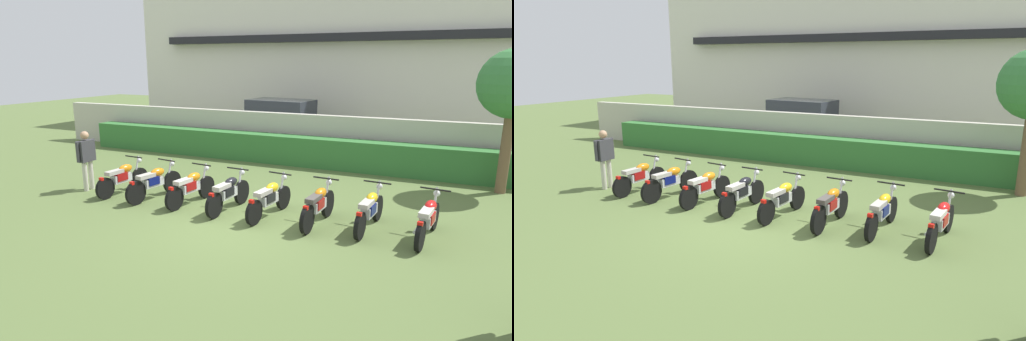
# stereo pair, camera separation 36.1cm
# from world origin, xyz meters

# --- Properties ---
(ground) EXTENTS (60.00, 60.00, 0.00)m
(ground) POSITION_xyz_m (0.00, 0.00, 0.00)
(ground) COLOR #566B38
(building) EXTENTS (24.63, 6.50, 8.62)m
(building) POSITION_xyz_m (0.00, 15.82, 4.31)
(building) COLOR silver
(building) RESTS_ON ground
(compound_wall) EXTENTS (23.40, 0.30, 1.69)m
(compound_wall) POSITION_xyz_m (0.00, 6.79, 0.84)
(compound_wall) COLOR #BCB7A8
(compound_wall) RESTS_ON ground
(hedge_row) EXTENTS (18.72, 0.70, 0.99)m
(hedge_row) POSITION_xyz_m (0.00, 6.09, 0.50)
(hedge_row) COLOR #337033
(hedge_row) RESTS_ON ground
(parked_car) EXTENTS (4.69, 2.52, 1.89)m
(parked_car) POSITION_xyz_m (-2.67, 9.82, 0.94)
(parked_car) COLOR black
(parked_car) RESTS_ON ground
(motorcycle_in_row_0) EXTENTS (0.60, 1.84, 0.95)m
(motorcycle_in_row_0) POSITION_xyz_m (-3.84, 0.86, 0.44)
(motorcycle_in_row_0) COLOR black
(motorcycle_in_row_0) RESTS_ON ground
(motorcycle_in_row_1) EXTENTS (0.61, 1.88, 0.96)m
(motorcycle_in_row_1) POSITION_xyz_m (-2.76, 0.83, 0.45)
(motorcycle_in_row_1) COLOR black
(motorcycle_in_row_1) RESTS_ON ground
(motorcycle_in_row_2) EXTENTS (0.60, 1.81, 0.95)m
(motorcycle_in_row_2) POSITION_xyz_m (-1.65, 0.85, 0.44)
(motorcycle_in_row_2) COLOR black
(motorcycle_in_row_2) RESTS_ON ground
(motorcycle_in_row_3) EXTENTS (0.60, 1.83, 0.96)m
(motorcycle_in_row_3) POSITION_xyz_m (-0.55, 0.79, 0.45)
(motorcycle_in_row_3) COLOR black
(motorcycle_in_row_3) RESTS_ON ground
(motorcycle_in_row_4) EXTENTS (0.60, 1.88, 0.94)m
(motorcycle_in_row_4) POSITION_xyz_m (0.51, 0.82, 0.44)
(motorcycle_in_row_4) COLOR black
(motorcycle_in_row_4) RESTS_ON ground
(motorcycle_in_row_5) EXTENTS (0.60, 1.84, 0.97)m
(motorcycle_in_row_5) POSITION_xyz_m (1.68, 0.79, 0.45)
(motorcycle_in_row_5) COLOR black
(motorcycle_in_row_5) RESTS_ON ground
(motorcycle_in_row_6) EXTENTS (0.60, 1.89, 0.95)m
(motorcycle_in_row_6) POSITION_xyz_m (2.76, 0.97, 0.44)
(motorcycle_in_row_6) COLOR black
(motorcycle_in_row_6) RESTS_ON ground
(motorcycle_in_row_7) EXTENTS (0.60, 1.90, 0.95)m
(motorcycle_in_row_7) POSITION_xyz_m (3.92, 0.91, 0.44)
(motorcycle_in_row_7) COLOR black
(motorcycle_in_row_7) RESTS_ON ground
(inspector_person) EXTENTS (0.22, 0.67, 1.66)m
(inspector_person) POSITION_xyz_m (-4.92, 0.71, 0.98)
(inspector_person) COLOR beige
(inspector_person) RESTS_ON ground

